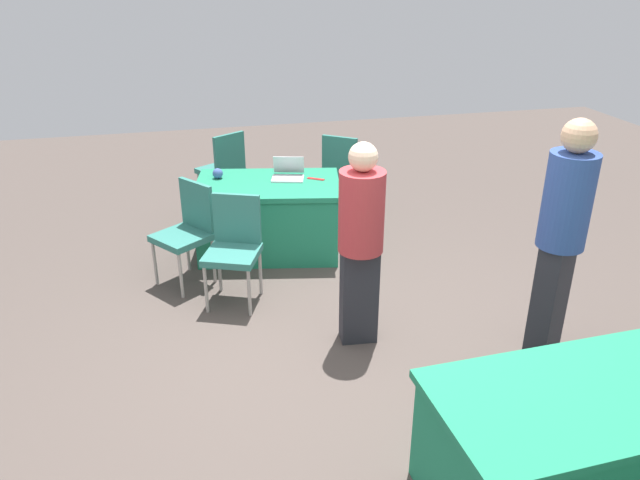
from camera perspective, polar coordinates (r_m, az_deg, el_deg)
The scene contains 12 objects.
ground_plane at distance 4.79m, azimuth 1.44°, elevation -10.69°, with size 14.40×14.40×0.00m, color #4C423D.
table_foreground at distance 6.28m, azimuth -4.80°, elevation 2.18°, with size 1.59×1.18×0.74m.
table_mid_left at distance 3.79m, azimuth 23.50°, elevation -17.16°, with size 1.77×0.93×0.74m.
chair_near_front at distance 7.31m, azimuth -8.96°, elevation 6.81°, with size 0.61×0.61×0.97m.
chair_tucked_left at distance 7.16m, azimuth 2.19°, elevation 6.70°, with size 0.62×0.62×0.96m.
chair_tucked_right at distance 5.70m, azimuth -12.26°, elevation 1.14°, with size 0.62×0.62×0.95m.
chair_aisle at distance 5.31m, azimuth -8.02°, elevation -0.33°, with size 0.57×0.57×0.95m.
person_presenter at distance 4.55m, azimuth 3.82°, elevation 0.34°, with size 0.37×0.37×1.62m.
person_attendee_standing at distance 4.71m, azimuth 21.68°, elevation 1.06°, with size 0.47×0.47×1.82m.
laptop_silver at distance 6.26m, azimuth -3.00°, elevation 6.15°, with size 0.38×0.37×0.21m.
yarn_ball at distance 6.32m, azimuth -9.52°, elevation 6.15°, with size 0.10×0.10×0.10m, color #3F5999.
scissors_red at distance 6.22m, azimuth -0.39°, elevation 5.72°, with size 0.18×0.04×0.01m, color red.
Camera 1 is at (1.02, 3.76, 2.78)m, focal length 34.31 mm.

